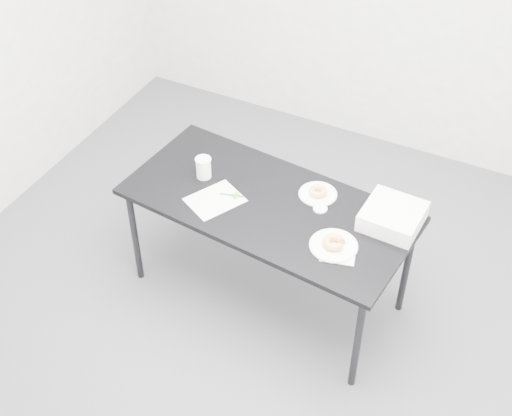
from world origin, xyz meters
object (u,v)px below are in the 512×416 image
at_px(plate_near, 334,246).
at_px(bakery_box, 393,216).
at_px(table, 268,210).
at_px(pen, 232,195).
at_px(coffee_cup, 204,168).
at_px(scorecard, 215,200).
at_px(donut_far, 318,191).
at_px(plate_far, 318,194).
at_px(donut_near, 334,242).

height_order(plate_near, bakery_box, bakery_box).
xyz_separation_m(table, pen, (-0.21, -0.04, 0.06)).
relative_size(plate_near, coffee_cup, 1.96).
bearing_deg(plate_near, bakery_box, 55.01).
xyz_separation_m(scorecard, donut_far, (0.50, 0.30, 0.02)).
xyz_separation_m(plate_near, donut_far, (-0.24, 0.35, 0.02)).
height_order(scorecard, coffee_cup, coffee_cup).
xyz_separation_m(pen, plate_far, (0.43, 0.23, -0.00)).
bearing_deg(coffee_cup, table, -5.74).
relative_size(donut_near, donut_far, 1.17).
distance_m(pen, plate_near, 0.67).
relative_size(scorecard, donut_far, 2.86).
distance_m(pen, plate_far, 0.49).
distance_m(coffee_cup, bakery_box, 1.11).
relative_size(donut_near, bakery_box, 0.39).
bearing_deg(table, coffee_cup, -179.86).
xyz_separation_m(table, bakery_box, (0.67, 0.15, 0.11)).
bearing_deg(pen, coffee_cup, 144.87).
relative_size(table, coffee_cup, 13.01).
relative_size(table, pen, 12.46).
bearing_deg(donut_far, plate_far, 0.00).
height_order(table, bakery_box, bakery_box).
height_order(table, plate_near, plate_near).
bearing_deg(donut_far, scorecard, -148.59).
relative_size(donut_far, bakery_box, 0.33).
relative_size(donut_far, coffee_cup, 0.79).
bearing_deg(scorecard, donut_far, 59.11).
relative_size(plate_far, coffee_cup, 1.67).
height_order(table, pen, pen).
bearing_deg(donut_far, donut_near, -55.92).
bearing_deg(plate_near, donut_far, 124.08).
xyz_separation_m(pen, coffee_cup, (-0.23, 0.08, 0.06)).
bearing_deg(bakery_box, scorecard, -161.87).
xyz_separation_m(plate_near, bakery_box, (0.21, 0.31, 0.04)).
distance_m(pen, coffee_cup, 0.25).
bearing_deg(bakery_box, table, -164.65).
distance_m(donut_far, coffee_cup, 0.67).
xyz_separation_m(pen, bakery_box, (0.88, 0.19, 0.04)).
height_order(plate_near, coffee_cup, coffee_cup).
distance_m(plate_near, donut_near, 0.02).
relative_size(plate_near, bakery_box, 0.83).
bearing_deg(scorecard, coffee_cup, 163.33).
bearing_deg(donut_near, donut_far, 124.08).
xyz_separation_m(plate_near, plate_far, (-0.24, 0.35, -0.00)).
xyz_separation_m(scorecard, plate_near, (0.73, -0.04, 0.01)).
xyz_separation_m(donut_near, plate_far, (-0.24, 0.35, -0.03)).
bearing_deg(scorecard, bakery_box, 43.15).
bearing_deg(coffee_cup, plate_far, 12.75).
bearing_deg(bakery_box, plate_far, 177.35).
relative_size(pen, bakery_box, 0.44).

